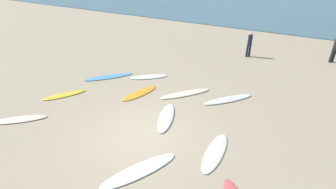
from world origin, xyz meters
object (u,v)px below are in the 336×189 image
(surfboard_0, at_px, (228,99))
(surfboard_2, at_px, (18,119))
(surfboard_3, at_px, (215,152))
(beachgoer_mid, at_px, (250,43))
(surfboard_9, at_px, (166,117))
(surfboard_6, at_px, (64,95))
(surfboard_10, at_px, (185,94))
(beachgoer_near, at_px, (335,48))
(surfboard_8, at_px, (149,77))
(surfboard_1, at_px, (140,170))
(surfboard_5, at_px, (140,93))
(surfboard_7, at_px, (108,77))

(surfboard_0, distance_m, surfboard_2, 8.72)
(surfboard_3, height_order, beachgoer_mid, beachgoer_mid)
(surfboard_0, bearing_deg, surfboard_9, -82.71)
(surfboard_6, xyz_separation_m, surfboard_10, (4.72, 3.08, 0.01))
(surfboard_9, distance_m, beachgoer_near, 12.11)
(beachgoer_mid, bearing_deg, surfboard_9, 33.55)
(surfboard_8, xyz_separation_m, surfboard_10, (2.61, -0.70, 0.00))
(surfboard_6, distance_m, surfboard_8, 4.33)
(surfboard_1, xyz_separation_m, surfboard_8, (-3.81, 5.71, 0.00))
(surfboard_8, bearing_deg, surfboard_3, 11.81)
(surfboard_0, relative_size, beachgoer_near, 1.46)
(surfboard_5, distance_m, beachgoer_mid, 8.53)
(surfboard_5, xyz_separation_m, surfboard_8, (-0.76, 1.77, 0.01))
(surfboard_9, bearing_deg, surfboard_3, -42.02)
(surfboard_5, relative_size, beachgoer_mid, 1.25)
(surfboard_5, height_order, surfboard_9, surfboard_9)
(surfboard_3, bearing_deg, surfboard_8, -40.63)
(surfboard_0, distance_m, beachgoer_near, 8.98)
(surfboard_8, distance_m, beachgoer_near, 11.50)
(surfboard_9, height_order, surfboard_10, surfboard_9)
(surfboard_9, distance_m, beachgoer_mid, 9.19)
(surfboard_5, bearing_deg, beachgoer_near, -117.44)
(surfboard_3, bearing_deg, surfboard_9, -25.54)
(surfboard_6, bearing_deg, surfboard_7, -68.17)
(surfboard_3, xyz_separation_m, surfboard_9, (-2.44, 0.89, 0.01))
(surfboard_7, distance_m, surfboard_8, 2.18)
(surfboard_10, bearing_deg, surfboard_5, -113.79)
(surfboard_6, relative_size, surfboard_10, 0.76)
(surfboard_9, bearing_deg, surfboard_6, 167.90)
(surfboard_0, height_order, surfboard_8, surfboard_0)
(surfboard_2, distance_m, surfboard_6, 2.31)
(surfboard_1, xyz_separation_m, surfboard_2, (-5.69, -0.38, 0.00))
(surfboard_0, xyz_separation_m, surfboard_5, (-3.76, -1.62, -0.01))
(surfboard_6, bearing_deg, surfboard_2, 123.18)
(surfboard_10, height_order, beachgoer_mid, beachgoer_mid)
(surfboard_0, distance_m, surfboard_3, 3.72)
(surfboard_5, distance_m, surfboard_10, 2.14)
(surfboard_2, distance_m, surfboard_8, 6.37)
(surfboard_9, bearing_deg, beachgoer_mid, 64.21)
(surfboard_3, height_order, surfboard_6, surfboard_6)
(surfboard_5, bearing_deg, surfboard_9, 163.11)
(surfboard_8, relative_size, beachgoer_mid, 1.23)
(surfboard_0, height_order, surfboard_2, surfboard_0)
(surfboard_0, xyz_separation_m, surfboard_7, (-6.37, -1.00, -0.01))
(surfboard_1, distance_m, surfboard_10, 5.15)
(surfboard_6, xyz_separation_m, surfboard_8, (2.11, 3.78, 0.00))
(surfboard_6, bearing_deg, beachgoer_mid, -91.94)
(surfboard_10, bearing_deg, surfboard_9, -45.06)
(surfboard_7, height_order, beachgoer_mid, beachgoer_mid)
(surfboard_7, xyz_separation_m, surfboard_9, (4.80, -1.74, 0.01))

